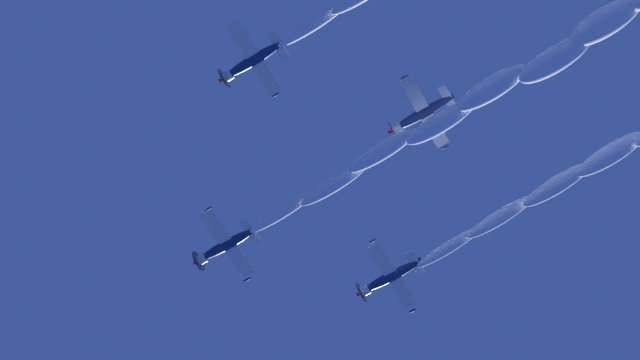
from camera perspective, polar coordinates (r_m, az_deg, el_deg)
The scene contains 5 objects.
airplane_lead at distance 89.82m, azimuth -6.10°, elevation -4.20°, with size 7.31×7.93×3.02m.
airplane_left_wingman at distance 87.26m, azimuth -4.39°, elevation 7.55°, with size 7.32×8.01×2.74m.
airplane_right_wingman at distance 90.89m, azimuth 4.40°, elevation -6.23°, with size 7.31×7.96×2.91m.
airplane_slot_tail at distance 89.55m, azimuth 6.45°, elevation 4.18°, with size 7.32×7.97×2.81m.
smoke_trail_lead at distance 85.91m, azimuth 13.40°, elevation 7.07°, with size 46.41×19.80×6.07m.
Camera 1 is at (-17.17, 24.26, 2.17)m, focal length 50.17 mm.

